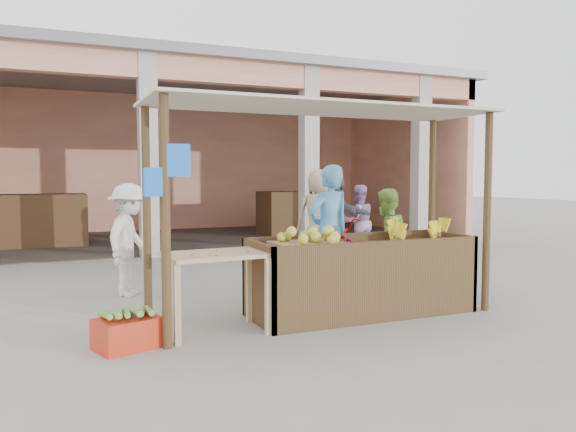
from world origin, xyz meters
name	(u,v)px	position (x,y,z in m)	size (l,w,h in m)	color
ground	(323,318)	(0.00, 0.00, 0.00)	(60.00, 60.00, 0.00)	gray
market_building	(168,134)	(0.05, 8.93, 2.70)	(14.40, 6.40, 4.20)	#EDA27C
fruit_stall	(361,280)	(0.50, 0.00, 0.40)	(2.60, 0.95, 0.80)	#503A20
stall_awning	(320,143)	(-0.01, 0.06, 1.98)	(4.09, 1.35, 2.39)	#503A20
banana_heap	(416,234)	(1.30, 0.05, 0.90)	(1.15, 0.63, 0.21)	#FFF420
melon_tray	(309,239)	(-0.15, 0.05, 0.90)	(0.77, 0.67, 0.20)	#91704B
berry_heap	(342,241)	(0.27, 0.04, 0.86)	(0.39, 0.32, 0.12)	maroon
side_table	(216,266)	(-1.28, -0.12, 0.69)	(1.07, 0.75, 0.83)	tan
papaya_pile	(216,242)	(-1.28, -0.12, 0.93)	(0.75, 0.43, 0.21)	#438C2D
red_crate	(127,333)	(-2.19, -0.31, 0.14)	(0.56, 0.40, 0.29)	red
plantain_bundle	(127,313)	(-2.19, -0.31, 0.33)	(0.44, 0.31, 0.09)	#629737
produce_sacks	(316,236)	(2.52, 5.31, 0.30)	(1.00, 0.75, 0.61)	maroon
vendor_blue	(329,227)	(0.58, 0.96, 0.94)	(0.70, 0.51, 1.87)	#4E95D1
vendor_green	(386,237)	(1.51, 1.02, 0.75)	(0.73, 0.42, 1.51)	#8AC048
motorcycle	(326,247)	(1.22, 2.32, 0.48)	(1.86, 0.64, 0.97)	#AA0603
shopper_a	(129,235)	(-1.85, 2.09, 0.82)	(1.05, 0.52, 1.63)	silver
shopper_c	(319,210)	(1.85, 3.84, 0.97)	(0.93, 0.61, 1.93)	tan
shopper_d	(333,213)	(2.24, 3.99, 0.90)	(1.67, 0.68, 1.80)	#43454F
shopper_f	(358,218)	(2.71, 3.84, 0.79)	(0.77, 0.44, 1.58)	#9877A3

